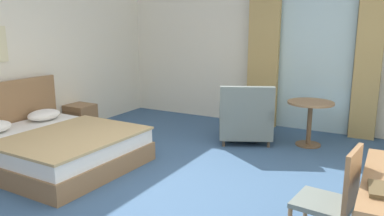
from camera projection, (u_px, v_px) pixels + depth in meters
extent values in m
cube|color=#38567A|center=(156.00, 196.00, 4.29)|extent=(6.09, 7.47, 0.10)
cube|color=silver|center=(262.00, 48.00, 6.95)|extent=(5.69, 0.12, 2.78)
cube|color=silver|center=(314.00, 60.00, 6.47)|extent=(1.26, 0.02, 2.45)
cube|color=tan|center=(263.00, 56.00, 6.78)|extent=(0.55, 0.10, 2.51)
cube|color=tan|center=(368.00, 61.00, 5.98)|extent=(0.39, 0.10, 2.51)
cube|color=olive|center=(57.00, 156.00, 5.06)|extent=(2.01, 1.74, 0.24)
cube|color=white|center=(56.00, 140.00, 5.01)|extent=(1.95, 1.69, 0.19)
cube|color=olive|center=(6.00, 118.00, 5.47)|extent=(0.11, 1.72, 1.03)
cube|color=tan|center=(73.00, 136.00, 4.82)|extent=(1.35, 1.71, 0.03)
ellipsoid|color=white|center=(44.00, 115.00, 5.66)|extent=(0.40, 0.51, 0.15)
cube|color=olive|center=(81.00, 118.00, 6.59)|extent=(0.43, 0.40, 0.47)
cube|color=brown|center=(71.00, 115.00, 6.40)|extent=(0.37, 0.01, 0.11)
cube|color=olive|center=(368.00, 190.00, 3.49)|extent=(0.06, 0.06, 0.70)
cube|color=slate|center=(323.00, 203.00, 3.07)|extent=(0.48, 0.47, 0.04)
cube|color=olive|center=(352.00, 179.00, 2.90)|extent=(0.08, 0.40, 0.47)
cylinder|color=olive|center=(305.00, 213.00, 3.38)|extent=(0.04, 0.04, 0.41)
cube|color=slate|center=(245.00, 125.00, 6.07)|extent=(1.04, 1.01, 0.32)
cube|color=slate|center=(247.00, 104.00, 5.68)|extent=(0.77, 0.45, 0.51)
cube|color=slate|center=(268.00, 111.00, 5.99)|extent=(0.40, 0.71, 0.16)
cube|color=slate|center=(223.00, 110.00, 6.04)|extent=(0.40, 0.71, 0.16)
cylinder|color=#4C3D2D|center=(264.00, 133.00, 6.39)|extent=(0.04, 0.04, 0.10)
cylinder|color=#4C3D2D|center=(223.00, 132.00, 6.43)|extent=(0.04, 0.04, 0.10)
cylinder|color=#4C3D2D|center=(268.00, 144.00, 5.79)|extent=(0.04, 0.04, 0.10)
cylinder|color=#4C3D2D|center=(223.00, 143.00, 5.83)|extent=(0.04, 0.04, 0.10)
cylinder|color=olive|center=(311.00, 103.00, 5.75)|extent=(0.68, 0.68, 0.03)
cylinder|color=brown|center=(309.00, 125.00, 5.82)|extent=(0.07, 0.07, 0.65)
cylinder|color=brown|center=(308.00, 144.00, 5.89)|extent=(0.38, 0.38, 0.02)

